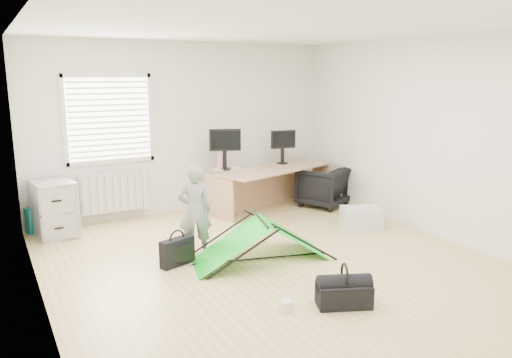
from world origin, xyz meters
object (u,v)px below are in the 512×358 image
person (195,211)px  desk (276,189)px  monitor_left (225,155)px  office_chair (323,187)px  thermos (220,162)px  duffel_bag (344,295)px  filing_cabinet (54,208)px  kite (260,239)px  monitor_right (282,151)px  laptop_bag (177,252)px  storage_crate (361,218)px

person → desk: bearing=-128.6°
monitor_left → office_chair: (1.62, -0.43, -0.61)m
thermos → duffel_bag: bearing=-95.7°
filing_cabinet → person: person is taller
filing_cabinet → kite: bearing=-55.9°
monitor_right → thermos: (-1.15, 0.01, -0.08)m
laptop_bag → desk: bearing=14.3°
filing_cabinet → duffel_bag: (2.13, -3.66, -0.27)m
filing_cabinet → thermos: bearing=-10.7°
monitor_right → thermos: monitor_right is taller
desk → thermos: (-0.86, 0.29, 0.49)m
filing_cabinet → storage_crate: filing_cabinet is taller
desk → monitor_right: (0.29, 0.28, 0.56)m
thermos → desk: bearing=-18.8°
laptop_bag → monitor_left: bearing=31.2°
filing_cabinet → monitor_right: 3.68m
desk → person: size_ratio=1.82×
kite → duffel_bag: kite is taller
monitor_left → storage_crate: (1.37, -1.71, -0.79)m
kite → laptop_bag: bearing=176.4°
monitor_right → duffel_bag: bearing=-104.9°
office_chair → duffel_bag: (-2.05, -3.12, -0.22)m
monitor_right → person: 2.75m
desk → person: (-1.95, -1.28, 0.22)m
monitor_left → monitor_right: bearing=24.9°
laptop_bag → filing_cabinet: bearing=101.2°
monitor_right → duffel_bag: monitor_right is taller
filing_cabinet → duffel_bag: size_ratio=1.48×
monitor_left → laptop_bag: size_ratio=1.15×
filing_cabinet → monitor_right: monitor_right is taller
storage_crate → laptop_bag: laptop_bag is taller
desk → office_chair: 0.85m
filing_cabinet → office_chair: bearing=-15.9°
monitor_left → storage_crate: 2.33m
laptop_bag → kite: bearing=-38.2°
storage_crate → desk: bearing=111.9°
thermos → laptop_bag: size_ratio=0.61×
thermos → duffel_bag: 3.66m
office_chair → storage_crate: (-0.26, -1.28, -0.18)m
office_chair → duffel_bag: office_chair is taller
laptop_bag → duffel_bag: size_ratio=0.83×
thermos → person: person is taller
desk → monitor_right: size_ratio=4.77×
desk → storage_crate: desk is taller
filing_cabinet → office_chair: 4.22m
thermos → laptop_bag: 2.37m
monitor_left → duffel_bag: size_ratio=0.96×
office_chair → storage_crate: bearing=54.0°
desk → laptop_bag: size_ratio=4.81×
thermos → storage_crate: bearing=-50.2°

